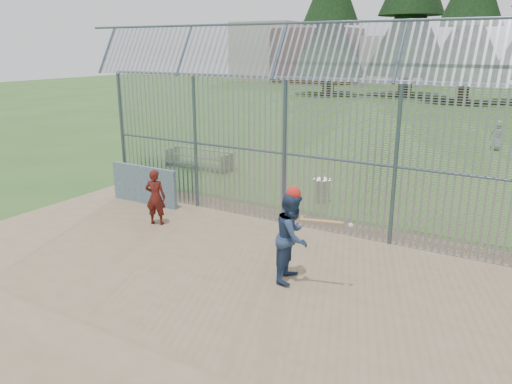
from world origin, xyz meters
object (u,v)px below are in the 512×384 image
Objects in this scene: onlooker at (155,197)px; bleacher at (199,158)px; batter at (292,237)px; trash_can at (322,190)px; dugout_wall at (144,185)px.

onlooker is 0.52× the size of bleacher.
trash_can is (-1.67, 5.42, -0.60)m from batter.
dugout_wall is 4.99m from bleacher.
batter reaches higher than trash_can.
dugout_wall reaches higher than bleacher.
onlooker is at bearing -38.32° from dugout_wall.
dugout_wall is 5.60m from trash_can.
onlooker reaches higher than trash_can.
dugout_wall reaches higher than trash_can.
bleacher is (-3.05, 6.04, -0.39)m from onlooker.
batter is 2.33× the size of trash_can.
dugout_wall is at bearing -58.59° from onlooker.
trash_can is at bearing -15.87° from bleacher.
trash_can is at bearing -146.17° from onlooker.
batter is 5.71m from trash_can.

